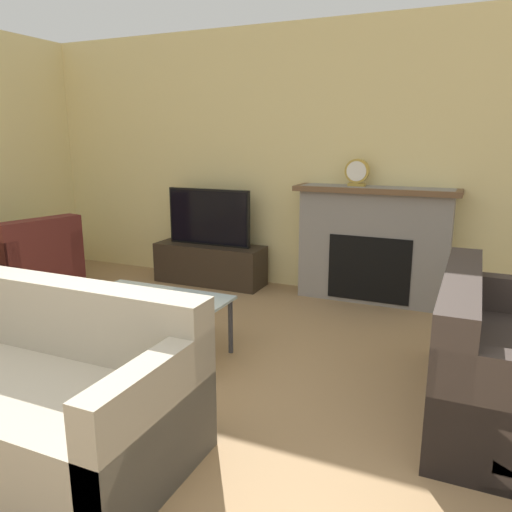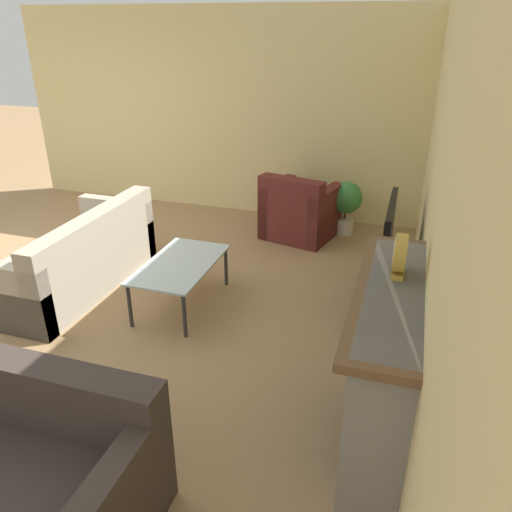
{
  "view_description": "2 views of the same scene",
  "coord_description": "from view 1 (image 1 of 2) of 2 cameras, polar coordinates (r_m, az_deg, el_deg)",
  "views": [
    {
      "loc": [
        1.9,
        -0.74,
        1.58
      ],
      "look_at": [
        0.32,
        2.81,
        0.66
      ],
      "focal_mm": 35.0,
      "sensor_mm": 36.0,
      "label": 1
    },
    {
      "loc": [
        3.58,
        4.07,
        2.49
      ],
      "look_at": [
        -0.06,
        2.91,
        0.69
      ],
      "focal_mm": 35.0,
      "sensor_mm": 36.0,
      "label": 2
    }
  ],
  "objects": [
    {
      "name": "coffee_table",
      "position": [
        3.73,
        -11.7,
        -5.35
      ],
      "size": [
        1.08,
        0.61,
        0.44
      ],
      "color": "#333338",
      "rests_on": "ground_plane"
    },
    {
      "name": "wall_back",
      "position": [
        5.35,
        3.21,
        10.87
      ],
      "size": [
        8.81,
        0.06,
        2.7
      ],
      "color": "beige",
      "rests_on": "ground_plane"
    },
    {
      "name": "tv",
      "position": [
        5.44,
        -5.4,
        4.44
      ],
      "size": [
        0.96,
        0.05,
        0.61
      ],
      "color": "black",
      "rests_on": "tv_stand"
    },
    {
      "name": "couch_sectional",
      "position": [
        2.98,
        -25.33,
        -13.7
      ],
      "size": [
        1.91,
        0.87,
        0.82
      ],
      "color": "#9E937F",
      "rests_on": "ground_plane"
    },
    {
      "name": "armchair_by_window",
      "position": [
        5.55,
        -24.38,
        -1.17
      ],
      "size": [
        0.93,
        0.96,
        0.82
      ],
      "rotation": [
        0.0,
        0.0,
        -1.8
      ],
      "color": "#5B231E",
      "rests_on": "ground_plane"
    },
    {
      "name": "mantel_clock",
      "position": [
        4.94,
        11.48,
        9.38
      ],
      "size": [
        0.23,
        0.07,
        0.26
      ],
      "color": "#B79338",
      "rests_on": "fireplace"
    },
    {
      "name": "potted_plant",
      "position": [
        6.08,
        -22.65,
        1.36
      ],
      "size": [
        0.4,
        0.4,
        0.68
      ],
      "color": "beige",
      "rests_on": "ground_plane"
    },
    {
      "name": "fireplace",
      "position": [
        4.99,
        13.25,
        1.54
      ],
      "size": [
        1.54,
        0.38,
        1.13
      ],
      "color": "gray",
      "rests_on": "ground_plane"
    },
    {
      "name": "tv_stand",
      "position": [
        5.55,
        -5.27,
        -0.91
      ],
      "size": [
        1.22,
        0.4,
        0.44
      ],
      "color": "#2D2319",
      "rests_on": "ground_plane"
    }
  ]
}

